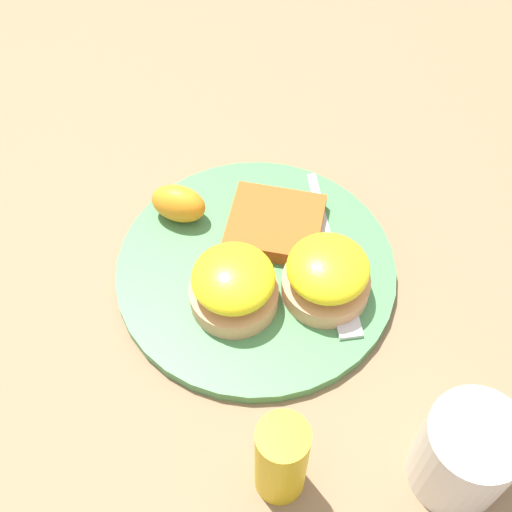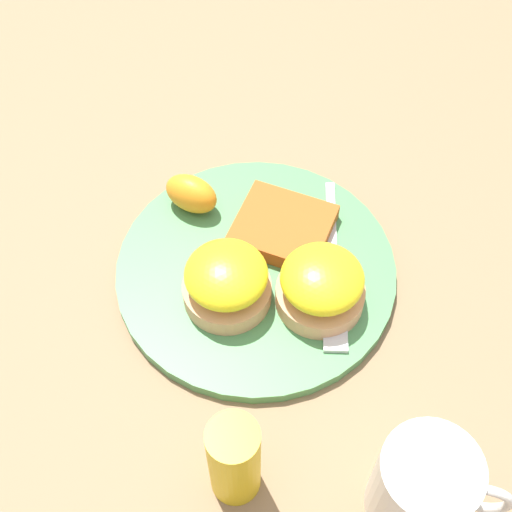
{
  "view_description": "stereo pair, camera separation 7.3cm",
  "coord_description": "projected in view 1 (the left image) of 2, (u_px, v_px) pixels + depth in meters",
  "views": [
    {
      "loc": [
        0.02,
        -0.41,
        0.63
      ],
      "look_at": [
        0.0,
        0.0,
        0.03
      ],
      "focal_mm": 50.0,
      "sensor_mm": 36.0,
      "label": 1
    },
    {
      "loc": [
        0.09,
        -0.4,
        0.63
      ],
      "look_at": [
        0.0,
        0.0,
        0.03
      ],
      "focal_mm": 50.0,
      "sensor_mm": 36.0,
      "label": 2
    }
  ],
  "objects": [
    {
      "name": "ground_plane",
      "position": [
        256.0,
        274.0,
        0.76
      ],
      "size": [
        1.1,
        1.1,
        0.0
      ],
      "primitive_type": "plane",
      "color": "#846647"
    },
    {
      "name": "plate",
      "position": [
        256.0,
        271.0,
        0.75
      ],
      "size": [
        0.29,
        0.29,
        0.01
      ],
      "primitive_type": "cylinder",
      "color": "#47844C",
      "rests_on": "ground_plane"
    },
    {
      "name": "sandwich_benedict_left",
      "position": [
        234.0,
        285.0,
        0.7
      ],
      "size": [
        0.09,
        0.09,
        0.06
      ],
      "color": "tan",
      "rests_on": "plate"
    },
    {
      "name": "sandwich_benedict_right",
      "position": [
        327.0,
        275.0,
        0.7
      ],
      "size": [
        0.09,
        0.09,
        0.06
      ],
      "color": "tan",
      "rests_on": "plate"
    },
    {
      "name": "hashbrown_patty",
      "position": [
        275.0,
        224.0,
        0.76
      ],
      "size": [
        0.11,
        0.1,
        0.02
      ],
      "primitive_type": "cube",
      "rotation": [
        0.0,
        0.0,
        -0.16
      ],
      "color": "#A5501D",
      "rests_on": "plate"
    },
    {
      "name": "orange_wedge",
      "position": [
        179.0,
        204.0,
        0.76
      ],
      "size": [
        0.07,
        0.05,
        0.04
      ],
      "primitive_type": "ellipsoid",
      "rotation": [
        0.0,
        0.0,
        2.89
      ],
      "color": "orange",
      "rests_on": "plate"
    },
    {
      "name": "fork",
      "position": [
        333.0,
        262.0,
        0.74
      ],
      "size": [
        0.06,
        0.21,
        0.0
      ],
      "color": "silver",
      "rests_on": "plate"
    },
    {
      "name": "cup",
      "position": [
        467.0,
        454.0,
        0.59
      ],
      "size": [
        0.11,
        0.08,
        0.1
      ],
      "color": "silver",
      "rests_on": "ground_plane"
    },
    {
      "name": "condiment_bottle",
      "position": [
        281.0,
        460.0,
        0.59
      ],
      "size": [
        0.04,
        0.04,
        0.11
      ],
      "primitive_type": "cylinder",
      "color": "gold",
      "rests_on": "ground_plane"
    }
  ]
}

